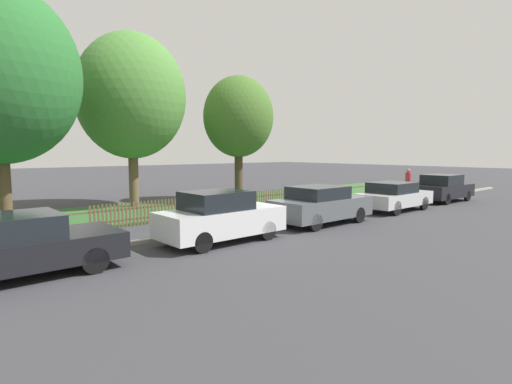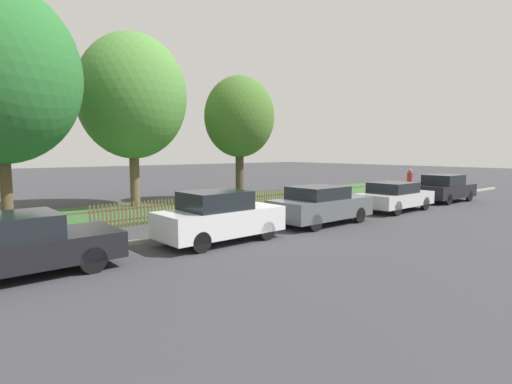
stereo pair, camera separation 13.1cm
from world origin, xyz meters
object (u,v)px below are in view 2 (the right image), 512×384
covered_motorcycle (211,203)px  tree_mid_park (132,97)px  parked_car_white_van (444,188)px  tree_far_left (239,117)px  parked_car_navy_estate (321,205)px  parked_car_red_compact (394,196)px  parked_car_black_saloon (219,217)px  pedestrian_near_fence (410,181)px  parked_car_silver_hatchback (15,245)px

covered_motorcycle → tree_mid_park: tree_mid_park is taller
parked_car_white_van → tree_far_left: 11.48m
parked_car_navy_estate → parked_car_red_compact: size_ratio=1.01×
parked_car_red_compact → covered_motorcycle: (-7.74, 3.08, 0.02)m
parked_car_navy_estate → covered_motorcycle: size_ratio=2.02×
parked_car_black_saloon → pedestrian_near_fence: pedestrian_near_fence is taller
parked_car_red_compact → pedestrian_near_fence: 6.40m
parked_car_black_saloon → parked_car_white_van: (14.49, 0.18, -0.03)m
parked_car_silver_hatchback → parked_car_red_compact: parked_car_silver_hatchback is taller
covered_motorcycle → pedestrian_near_fence: 13.61m
parked_car_red_compact → tree_far_left: size_ratio=0.60×
covered_motorcycle → pedestrian_near_fence: bearing=-0.2°
parked_car_navy_estate → tree_mid_park: size_ratio=0.49×
covered_motorcycle → tree_far_left: (4.60, 4.22, 3.77)m
parked_car_silver_hatchback → tree_mid_park: tree_mid_park is taller
parked_car_red_compact → parked_car_white_van: bearing=-0.1°
parked_car_red_compact → tree_far_left: (-3.14, 7.30, 3.79)m
tree_mid_park → parked_car_white_van: bearing=-33.3°
parked_car_red_compact → pedestrian_near_fence: size_ratio=2.42×
parked_car_navy_estate → covered_motorcycle: bearing=130.7°
parked_car_silver_hatchback → parked_car_navy_estate: 9.72m
parked_car_black_saloon → tree_mid_park: (1.18, 8.92, 4.49)m
parked_car_black_saloon → parked_car_navy_estate: parked_car_black_saloon is taller
covered_motorcycle → tree_mid_park: (-0.59, 5.76, 4.55)m
parked_car_silver_hatchback → parked_car_navy_estate: size_ratio=1.03×
parked_car_red_compact → tree_mid_park: (-8.33, 8.85, 4.57)m
parked_car_red_compact → covered_motorcycle: size_ratio=2.00×
parked_car_navy_estate → parked_car_silver_hatchback: bearing=179.1°
pedestrian_near_fence → parked_car_navy_estate: bearing=73.7°
parked_car_navy_estate → tree_far_left: size_ratio=0.61×
parked_car_white_van → pedestrian_near_fence: (0.88, 2.47, 0.21)m
pedestrian_near_fence → parked_car_red_compact: bearing=84.0°
parked_car_red_compact → parked_car_white_van: (4.98, 0.10, 0.05)m
covered_motorcycle → parked_car_red_compact: bearing=-19.8°
tree_far_left → parked_car_navy_estate: bearing=-104.2°
parked_car_white_van → tree_mid_park: 16.56m
covered_motorcycle → tree_far_left: tree_far_left is taller
parked_car_red_compact → tree_mid_park: 12.98m
parked_car_silver_hatchback → tree_mid_park: size_ratio=0.50×
tree_mid_park → parked_car_red_compact: bearing=-46.7°
tree_mid_park → pedestrian_near_fence: (14.19, -6.28, -4.31)m
parked_car_silver_hatchback → parked_car_black_saloon: 5.21m
parked_car_black_saloon → tree_far_left: size_ratio=0.58×
parked_car_white_van → tree_far_left: size_ratio=0.58×
parked_car_white_van → covered_motorcycle: 13.07m
parked_car_black_saloon → pedestrian_near_fence: size_ratio=2.34×
parked_car_black_saloon → tree_mid_park: 10.05m
tree_far_left → tree_mid_park: bearing=163.5°
parked_car_red_compact → pedestrian_near_fence: (5.86, 2.57, 0.26)m
parked_car_red_compact → parked_car_navy_estate: bearing=179.0°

